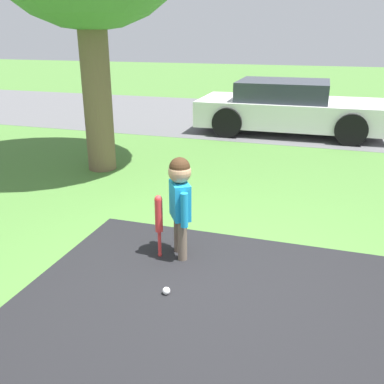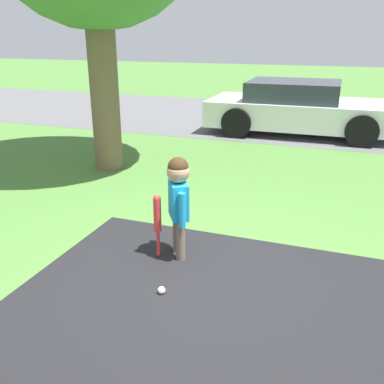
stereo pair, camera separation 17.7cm
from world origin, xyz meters
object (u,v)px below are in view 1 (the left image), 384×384
Objects in this scene: baseball_bat at (159,218)px; sports_ball at (166,291)px; child at (180,194)px; parked_car at (289,108)px.

baseball_bat is 9.75× the size of sports_ball.
baseball_bat is 0.82m from sports_ball.
child reaches higher than sports_ball.
parked_car is (0.64, 6.56, 0.14)m from baseball_bat.
sports_ball is 0.02× the size of parked_car.
sports_ball is (0.32, -0.64, -0.41)m from baseball_bat.
parked_car is at bearing 84.40° from baseball_bat.
parked_car reaches higher than child.
baseball_bat is 6.60m from parked_car.
child is at bearing 23.12° from baseball_bat.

